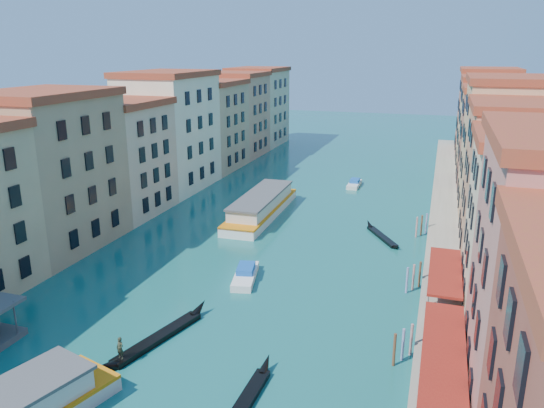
{
  "coord_description": "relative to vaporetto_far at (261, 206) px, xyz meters",
  "views": [
    {
      "loc": [
        20.6,
        -13.88,
        24.88
      ],
      "look_at": [
        1.3,
        46.21,
        6.21
      ],
      "focal_mm": 35.0,
      "sensor_mm": 36.0,
      "label": 1
    }
  ],
  "objects": [
    {
      "name": "left_bank_palazzos",
      "position": [
        -21.18,
        4.7,
        8.18
      ],
      "size": [
        12.8,
        128.4,
        21.0
      ],
      "color": "beige",
      "rests_on": "ground"
    },
    {
      "name": "right_bank_palazzos",
      "position": [
        34.82,
        5.02,
        8.22
      ],
      "size": [
        12.8,
        128.4,
        21.0
      ],
      "color": "brown",
      "rests_on": "ground"
    },
    {
      "name": "quay",
      "position": [
        26.82,
        5.03,
        -1.03
      ],
      "size": [
        4.0,
        140.0,
        1.0
      ],
      "primitive_type": "cube",
      "color": "gray",
      "rests_on": "ground"
    },
    {
      "name": "restaurant_awnings",
      "position": [
        27.01,
        -36.97,
        1.46
      ],
      "size": [
        3.2,
        44.55,
        3.12
      ],
      "color": "maroon",
      "rests_on": "ground"
    },
    {
      "name": "mooring_poles_right",
      "position": [
        23.92,
        -31.17,
        -0.23
      ],
      "size": [
        1.44,
        54.24,
        3.2
      ],
      "color": "brown",
      "rests_on": "ground"
    },
    {
      "name": "vaporetto_far",
      "position": [
        0.0,
        0.0,
        0.0
      ],
      "size": [
        5.59,
        22.93,
        3.4
      ],
      "rotation": [
        0.0,
        0.0,
        0.02
      ],
      "color": "white",
      "rests_on": "ground"
    },
    {
      "name": "gondola_fore",
      "position": [
        3.15,
        -37.41,
        -1.08
      ],
      "size": [
        4.38,
        13.1,
        2.65
      ],
      "rotation": [
        0.0,
        0.0,
        -0.26
      ],
      "color": "black",
      "rests_on": "ground"
    },
    {
      "name": "gondola_right",
      "position": [
        13.56,
        -44.13,
        -1.07
      ],
      "size": [
        1.31,
        11.94,
        2.38
      ],
      "rotation": [
        0.0,
        0.0,
        -0.02
      ],
      "color": "black",
      "rests_on": "ground"
    },
    {
      "name": "gondola_far",
      "position": [
        18.85,
        -4.58,
        -1.22
      ],
      "size": [
        6.12,
        9.51,
        1.5
      ],
      "rotation": [
        0.0,
        0.0,
        0.54
      ],
      "color": "black",
      "rests_on": "ground"
    },
    {
      "name": "motorboat_mid",
      "position": [
        5.94,
        -22.9,
        -0.96
      ],
      "size": [
        3.64,
        7.32,
        1.45
      ],
      "rotation": [
        0.0,
        0.0,
        0.21
      ],
      "color": "white",
      "rests_on": "ground"
    },
    {
      "name": "motorboat_far",
      "position": [
        10.76,
        22.18,
        -1.03
      ],
      "size": [
        1.98,
        6.18,
        1.28
      ],
      "rotation": [
        0.0,
        0.0,
        -0.01
      ],
      "color": "silver",
      "rests_on": "ground"
    }
  ]
}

